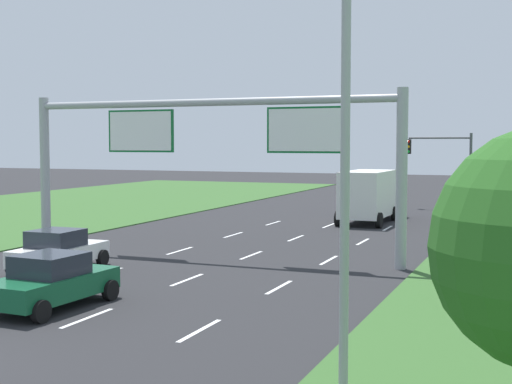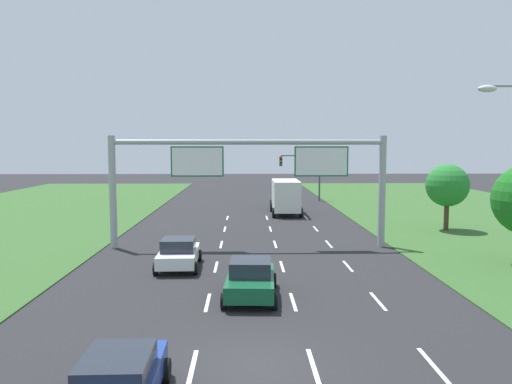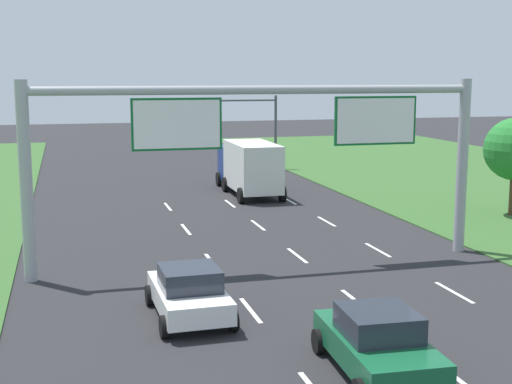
# 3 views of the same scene
# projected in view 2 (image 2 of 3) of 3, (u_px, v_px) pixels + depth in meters

# --- Properties ---
(ground_plane) EXTENTS (200.00, 200.00, 0.00)m
(ground_plane) POSITION_uv_depth(u_px,v_px,m) (253.00, 367.00, 14.40)
(ground_plane) COLOR #262628
(lane_dashes_inner_left) EXTENTS (0.14, 50.40, 0.01)m
(lane_dashes_inner_left) POSITION_uv_depth(u_px,v_px,m) (208.00, 302.00, 20.33)
(lane_dashes_inner_left) COLOR white
(lane_dashes_inner_left) RESTS_ON ground_plane
(lane_dashes_inner_right) EXTENTS (0.14, 50.40, 0.01)m
(lane_dashes_inner_right) POSITION_uv_depth(u_px,v_px,m) (293.00, 302.00, 20.42)
(lane_dashes_inner_right) COLOR white
(lane_dashes_inner_right) RESTS_ON ground_plane
(lane_dashes_slip) EXTENTS (0.14, 50.40, 0.01)m
(lane_dashes_slip) POSITION_uv_depth(u_px,v_px,m) (378.00, 301.00, 20.50)
(lane_dashes_slip) COLOR white
(lane_dashes_slip) RESTS_ON ground_plane
(car_near_red) EXTENTS (2.10, 4.20, 1.47)m
(car_near_red) POSITION_uv_depth(u_px,v_px,m) (118.00, 382.00, 11.84)
(car_near_red) COLOR navy
(car_near_red) RESTS_ON ground_plane
(car_lead_silver) EXTENTS (2.25, 4.08, 1.58)m
(car_lead_silver) POSITION_uv_depth(u_px,v_px,m) (179.00, 253.00, 26.00)
(car_lead_silver) COLOR white
(car_lead_silver) RESTS_ON ground_plane
(car_mid_lane) EXTENTS (2.39, 4.30, 1.62)m
(car_mid_lane) POSITION_uv_depth(u_px,v_px,m) (251.00, 279.00, 20.95)
(car_mid_lane) COLOR #145633
(car_mid_lane) RESTS_ON ground_plane
(box_truck) EXTENTS (2.75, 7.74, 3.19)m
(box_truck) POSITION_uv_depth(u_px,v_px,m) (285.00, 195.00, 47.11)
(box_truck) COLOR navy
(box_truck) RESTS_ON ground_plane
(sign_gantry) EXTENTS (17.24, 0.44, 7.00)m
(sign_gantry) POSITION_uv_depth(u_px,v_px,m) (251.00, 170.00, 30.93)
(sign_gantry) COLOR #9EA0A5
(sign_gantry) RESTS_ON ground_plane
(traffic_light_mast) EXTENTS (4.76, 0.49, 5.60)m
(traffic_light_mast) POSITION_uv_depth(u_px,v_px,m) (303.00, 168.00, 57.69)
(traffic_light_mast) COLOR #47494F
(traffic_light_mast) RESTS_ON ground_plane
(roadside_tree_far) EXTENTS (3.17, 3.17, 5.02)m
(roadside_tree_far) POSITION_uv_depth(u_px,v_px,m) (447.00, 186.00, 37.19)
(roadside_tree_far) COLOR #513823
(roadside_tree_far) RESTS_ON ground_plane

